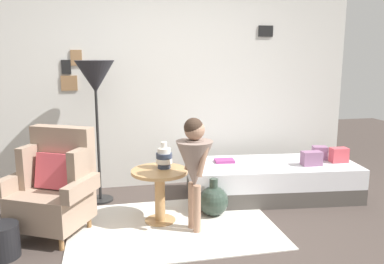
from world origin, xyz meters
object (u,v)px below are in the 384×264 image
vase_striped (164,157)px  magazine_basket (2,241)px  daybed (272,180)px  person_child (194,160)px  side_table (160,185)px  floor_lamp (95,81)px  book_on_daybed (224,161)px  demijohn_near (213,201)px  armchair (55,187)px

vase_striped → magazine_basket: 1.57m
daybed → person_child: person_child is taller
side_table → vase_striped: (0.05, 0.06, 0.26)m
floor_lamp → book_on_daybed: 1.69m
vase_striped → demijohn_near: 0.69m
side_table → book_on_daybed: bearing=35.5°
daybed → demijohn_near: (-0.80, -0.39, -0.04)m
armchair → person_child: bearing=-10.9°
daybed → floor_lamp: floor_lamp is taller
armchair → demijohn_near: bearing=2.7°
armchair → daybed: bearing=11.3°
armchair → vase_striped: armchair is taller
armchair → book_on_daybed: bearing=19.1°
vase_striped → floor_lamp: bearing=133.8°
floor_lamp → demijohn_near: 1.77m
side_table → magazine_basket: (-1.35, -0.43, -0.24)m
side_table → floor_lamp: size_ratio=0.35×
book_on_daybed → floor_lamp: bearing=174.9°
armchair → vase_striped: bearing=4.7°
daybed → side_table: (-1.36, -0.43, 0.18)m
daybed → vase_striped: 1.43m
person_child → book_on_daybed: person_child is taller
person_child → demijohn_near: 0.67m
book_on_daybed → side_table: bearing=-144.5°
magazine_basket → vase_striped: bearing=18.9°
floor_lamp → daybed: bearing=-8.3°
side_table → person_child: size_ratio=0.51×
person_child → magazine_basket: 1.73m
armchair → book_on_daybed: (1.80, 0.62, -0.02)m
book_on_daybed → demijohn_near: (-0.28, -0.55, -0.26)m
vase_striped → floor_lamp: (-0.64, 0.66, 0.70)m
demijohn_near → floor_lamp: bearing=149.3°
vase_striped → person_child: person_child is taller
person_child → floor_lamp: bearing=131.2°
vase_striped → person_child: bearing=-54.6°
side_table → book_on_daybed: side_table is taller
person_child → daybed: bearing=33.3°
vase_striped → book_on_daybed: vase_striped is taller
book_on_daybed → vase_striped: bearing=-145.3°
vase_striped → demijohn_near: bearing=-1.4°
side_table → book_on_daybed: (0.83, 0.59, 0.04)m
floor_lamp → magazine_basket: size_ratio=5.57×
vase_striped → book_on_daybed: (0.78, 0.54, -0.22)m
vase_striped → floor_lamp: size_ratio=0.17×
armchair → side_table: bearing=1.7°
floor_lamp → armchair: bearing=-117.2°
armchair → floor_lamp: bearing=62.8°
armchair → person_child: (1.25, -0.24, 0.24)m
person_child → vase_striped: bearing=125.4°
daybed → magazine_basket: daybed is taller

